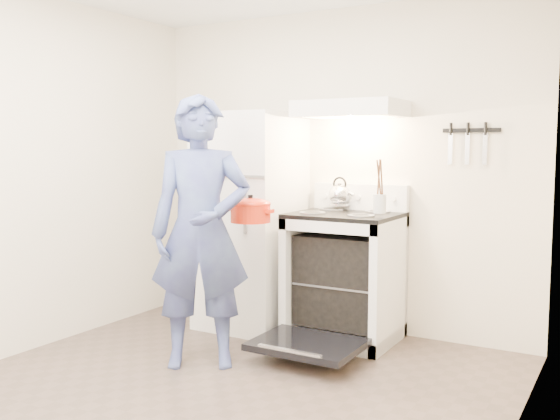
{
  "coord_description": "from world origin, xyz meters",
  "views": [
    {
      "loc": [
        2.08,
        -2.71,
        1.43
      ],
      "look_at": [
        -0.05,
        1.0,
        1.0
      ],
      "focal_mm": 40.0,
      "sensor_mm": 36.0,
      "label": 1
    }
  ],
  "objects_px": {
    "refrigerator": "(251,221)",
    "dutch_oven": "(250,213)",
    "stove_body": "(345,279)",
    "tea_kettle": "(340,193)",
    "person": "(201,232)"
  },
  "relations": [
    {
      "from": "person",
      "to": "dutch_oven",
      "type": "relative_size",
      "value": 5.18
    },
    {
      "from": "refrigerator",
      "to": "tea_kettle",
      "type": "height_order",
      "value": "refrigerator"
    },
    {
      "from": "person",
      "to": "tea_kettle",
      "type": "bearing_deg",
      "value": 35.55
    },
    {
      "from": "stove_body",
      "to": "dutch_oven",
      "type": "bearing_deg",
      "value": -122.21
    },
    {
      "from": "stove_body",
      "to": "tea_kettle",
      "type": "relative_size",
      "value": 3.65
    },
    {
      "from": "refrigerator",
      "to": "dutch_oven",
      "type": "relative_size",
      "value": 4.97
    },
    {
      "from": "stove_body",
      "to": "tea_kettle",
      "type": "distance_m",
      "value": 0.67
    },
    {
      "from": "refrigerator",
      "to": "person",
      "type": "relative_size",
      "value": 0.96
    },
    {
      "from": "refrigerator",
      "to": "person",
      "type": "bearing_deg",
      "value": -76.9
    },
    {
      "from": "tea_kettle",
      "to": "dutch_oven",
      "type": "xyz_separation_m",
      "value": [
        -0.26,
        -0.87,
        -0.09
      ]
    },
    {
      "from": "tea_kettle",
      "to": "dutch_oven",
      "type": "distance_m",
      "value": 0.91
    },
    {
      "from": "dutch_oven",
      "to": "tea_kettle",
      "type": "bearing_deg",
      "value": 73.23
    },
    {
      "from": "stove_body",
      "to": "person",
      "type": "xyz_separation_m",
      "value": [
        -0.59,
        -0.96,
        0.42
      ]
    },
    {
      "from": "tea_kettle",
      "to": "person",
      "type": "relative_size",
      "value": 0.14
    },
    {
      "from": "tea_kettle",
      "to": "dutch_oven",
      "type": "height_order",
      "value": "tea_kettle"
    }
  ]
}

